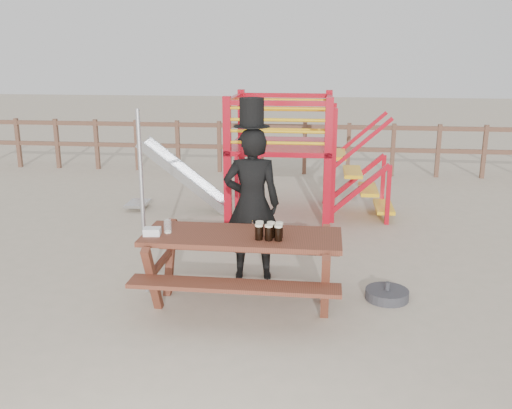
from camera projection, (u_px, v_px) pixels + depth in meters
name	position (u px, v px, depth m)	size (l,w,h in m)	color
ground	(240.00, 297.00, 6.66)	(60.00, 60.00, 0.00)	#B9A790
back_fence	(283.00, 142.00, 13.18)	(15.09, 0.09, 1.20)	brown
playground_fort	(276.00, 154.00, 9.80)	(4.71, 1.84, 2.10)	#B30B1B
picnic_table	(242.00, 261.00, 6.31)	(2.18, 1.51, 0.84)	brown
man_with_hat	(252.00, 200.00, 7.00)	(0.74, 0.53, 2.25)	black
metal_pole	(142.00, 204.00, 6.54)	(0.05, 0.05, 2.17)	#B2B2B7
parasol_base	(387.00, 294.00, 6.59)	(0.50, 0.50, 0.21)	#343439
paper_bag	(152.00, 232.00, 6.20)	(0.18, 0.14, 0.08)	white
stout_pints	(269.00, 231.00, 6.07)	(0.30, 0.20, 0.17)	black
empty_glasses	(168.00, 227.00, 6.27)	(0.08, 0.08, 0.15)	silver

